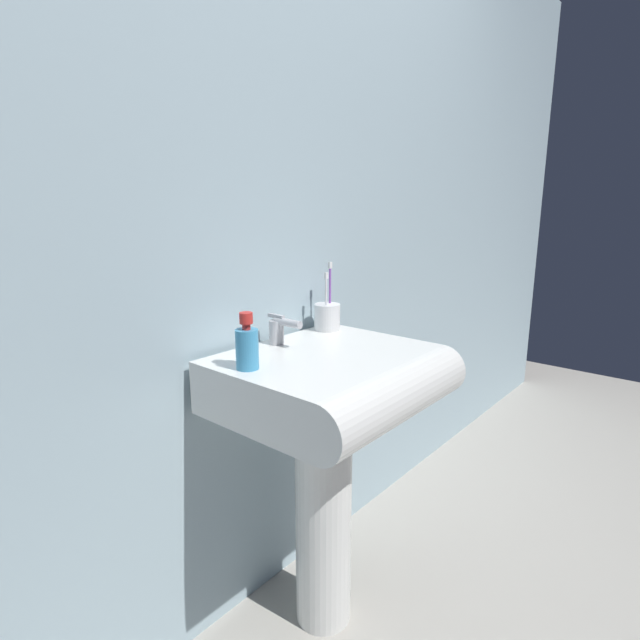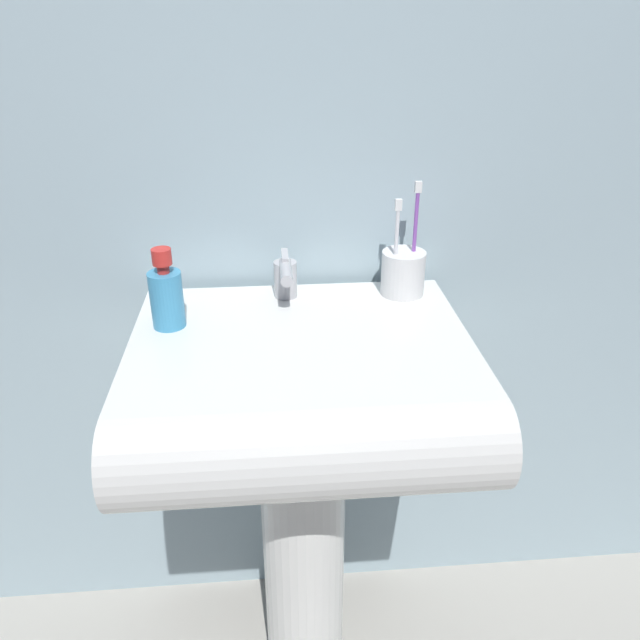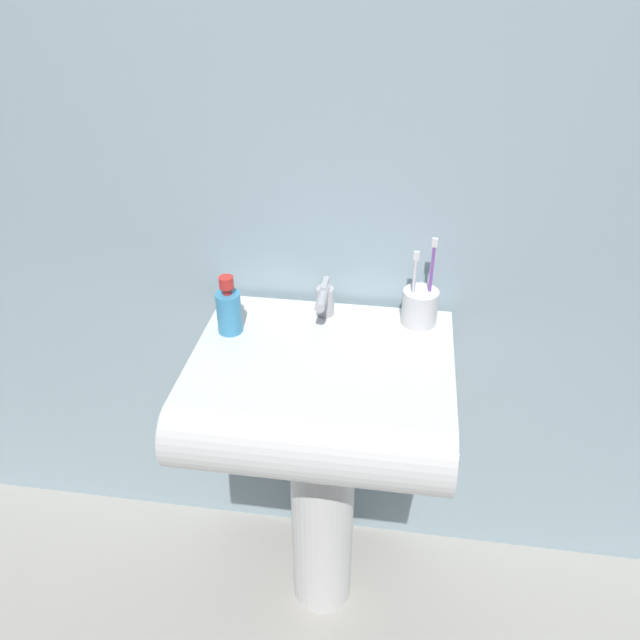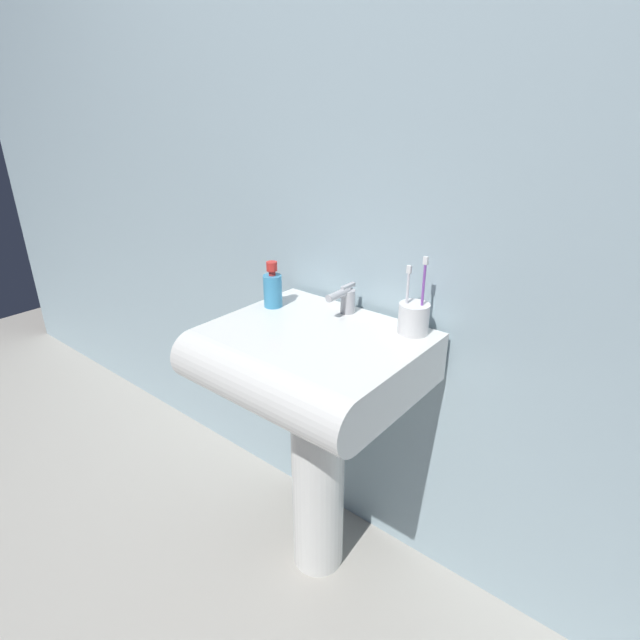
% 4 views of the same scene
% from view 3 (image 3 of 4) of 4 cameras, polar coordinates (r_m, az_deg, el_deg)
% --- Properties ---
extents(ground_plane, '(6.00, 6.00, 0.00)m').
position_cam_3_polar(ground_plane, '(1.95, 0.20, -23.28)').
color(ground_plane, '#ADA89E').
rests_on(ground_plane, ground).
extents(wall_back, '(5.00, 0.05, 2.40)m').
position_cam_3_polar(wall_back, '(1.40, 1.83, 15.50)').
color(wall_back, '#9EB7C1').
rests_on(wall_back, ground).
extents(sink_pedestal, '(0.16, 0.16, 0.69)m').
position_cam_3_polar(sink_pedestal, '(1.67, 0.23, -16.65)').
color(sink_pedestal, white).
rests_on(sink_pedestal, ground).
extents(sink_basin, '(0.56, 0.49, 0.14)m').
position_cam_3_polar(sink_basin, '(1.34, -0.05, -6.74)').
color(sink_basin, white).
rests_on(sink_basin, sink_pedestal).
extents(faucet, '(0.04, 0.12, 0.09)m').
position_cam_3_polar(faucet, '(1.44, 0.40, 1.86)').
color(faucet, '#B7B7BC').
rests_on(faucet, sink_basin).
extents(toothbrush_cup, '(0.08, 0.08, 0.21)m').
position_cam_3_polar(toothbrush_cup, '(1.44, 9.12, 1.27)').
color(toothbrush_cup, white).
rests_on(toothbrush_cup, sink_basin).
extents(soap_bottle, '(0.06, 0.06, 0.14)m').
position_cam_3_polar(soap_bottle, '(1.40, -8.34, 0.93)').
color(soap_bottle, '#3F99CC').
rests_on(soap_bottle, sink_basin).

